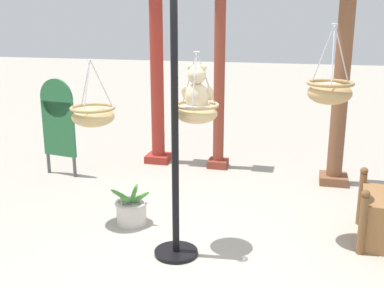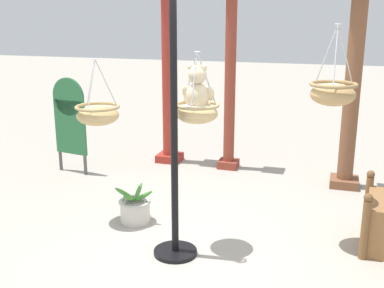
% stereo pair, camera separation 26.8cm
% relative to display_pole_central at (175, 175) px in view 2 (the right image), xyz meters
% --- Properties ---
extents(ground_plane, '(40.00, 40.00, 0.00)m').
position_rel_display_pole_central_xyz_m(ground_plane, '(0.11, 0.11, -0.84)').
color(ground_plane, '#A8A093').
extents(display_pole_central, '(0.44, 0.44, 2.64)m').
position_rel_display_pole_central_xyz_m(display_pole_central, '(0.00, 0.00, 0.00)').
color(display_pole_central, black).
rests_on(display_pole_central, ground).
extents(hanging_basket_with_teddy, '(0.44, 0.44, 0.69)m').
position_rel_display_pole_central_xyz_m(hanging_basket_with_teddy, '(0.15, 0.25, 0.58)').
color(hanging_basket_with_teddy, tan).
extents(teddy_bear, '(0.32, 0.28, 0.46)m').
position_rel_display_pole_central_xyz_m(teddy_bear, '(0.15, 0.27, 0.78)').
color(teddy_bear, beige).
extents(hanging_basket_left_high, '(0.50, 0.50, 0.73)m').
position_rel_display_pole_central_xyz_m(hanging_basket_left_high, '(-1.08, 0.51, 0.43)').
color(hanging_basket_left_high, tan).
extents(hanging_basket_right_low, '(0.46, 0.46, 0.78)m').
position_rel_display_pole_central_xyz_m(hanging_basket_right_low, '(1.40, 0.66, 0.77)').
color(hanging_basket_right_low, tan).
extents(greenhouse_pillar_left, '(0.40, 0.40, 3.04)m').
position_rel_display_pole_central_xyz_m(greenhouse_pillar_left, '(-1.13, 2.96, 0.63)').
color(greenhouse_pillar_left, '#9E2D23').
rests_on(greenhouse_pillar_left, ground).
extents(greenhouse_pillar_right, '(0.41, 0.41, 2.74)m').
position_rel_display_pole_central_xyz_m(greenhouse_pillar_right, '(1.63, 2.57, 0.48)').
color(greenhouse_pillar_right, brown).
rests_on(greenhouse_pillar_right, ground).
extents(greenhouse_pillar_far_back, '(0.32, 0.32, 2.88)m').
position_rel_display_pole_central_xyz_m(greenhouse_pillar_far_back, '(-0.12, 2.91, 0.54)').
color(greenhouse_pillar_far_back, brown).
rests_on(greenhouse_pillar_far_back, ground).
extents(potted_plant_flowering_red, '(0.48, 0.49, 0.43)m').
position_rel_display_pole_central_xyz_m(potted_plant_flowering_red, '(-0.70, 0.59, -0.68)').
color(potted_plant_flowering_red, beige).
rests_on(potted_plant_flowering_red, ground).
extents(display_sign_board, '(0.56, 0.13, 1.46)m').
position_rel_display_pole_central_xyz_m(display_sign_board, '(-2.35, 1.98, 0.02)').
color(display_sign_board, '#286B3D').
rests_on(display_sign_board, ground).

